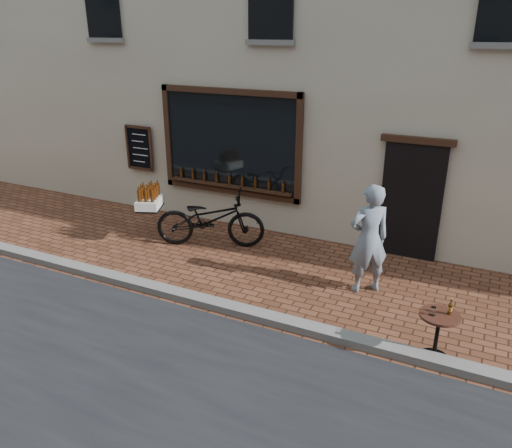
% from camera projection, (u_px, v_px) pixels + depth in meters
% --- Properties ---
extents(ground, '(90.00, 90.00, 0.00)m').
position_uv_depth(ground, '(234.00, 320.00, 7.53)').
color(ground, '#522B1A').
rests_on(ground, ground).
extents(kerb, '(90.00, 0.25, 0.12)m').
position_uv_depth(kerb, '(240.00, 310.00, 7.68)').
color(kerb, slate).
rests_on(kerb, ground).
extents(cargo_bicycle, '(2.57, 1.57, 1.22)m').
position_uv_depth(cargo_bicycle, '(208.00, 218.00, 9.91)').
color(cargo_bicycle, black).
rests_on(cargo_bicycle, ground).
extents(bistro_table, '(0.53, 0.53, 0.91)m').
position_uv_depth(bistro_table, '(438.00, 327.00, 6.49)').
color(bistro_table, black).
rests_on(bistro_table, ground).
extents(pedestrian, '(0.81, 0.77, 1.86)m').
position_uv_depth(pedestrian, '(369.00, 239.00, 8.06)').
color(pedestrian, slate).
rests_on(pedestrian, ground).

